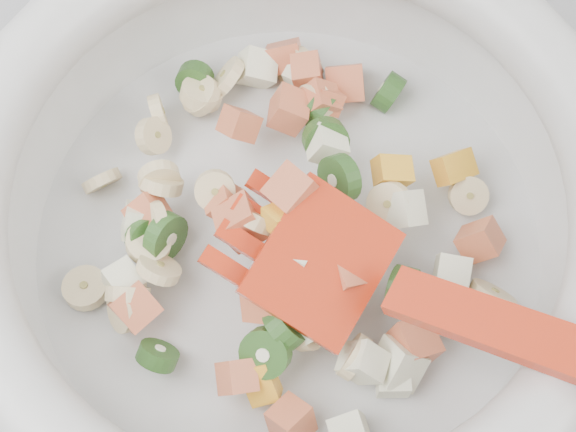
# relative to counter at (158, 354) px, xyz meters

# --- Properties ---
(counter) EXTENTS (2.00, 0.60, 0.90)m
(counter) POSITION_rel_counter_xyz_m (0.00, 0.00, 0.00)
(counter) COLOR gray
(counter) RESTS_ON ground
(mixing_bowl) EXTENTS (0.48, 0.37, 0.16)m
(mixing_bowl) POSITION_rel_counter_xyz_m (0.15, -0.02, 0.51)
(mixing_bowl) COLOR beige
(mixing_bowl) RESTS_ON counter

